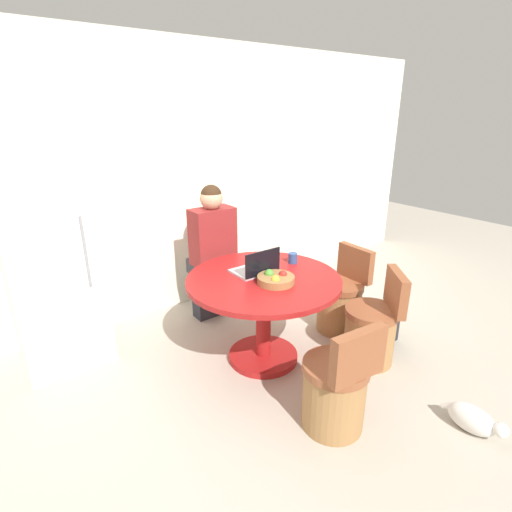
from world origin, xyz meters
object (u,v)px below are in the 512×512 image
Objects in this scene: laptop at (256,268)px; cat at (474,420)px; refrigerator at (50,257)px; chair_near_right_corner at (372,331)px; fruit_bowl at (276,279)px; chair_right_side at (341,302)px; handbag at (382,329)px; chair_near_camera at (336,391)px; person_seated at (211,249)px; dining_table at (264,300)px.

laptop is 1.81m from cat.
laptop is (1.31, -0.90, -0.12)m from refrigerator.
chair_near_right_corner is 2.81× the size of fruit_bowl.
chair_right_side is 2.64× the size of handbag.
handbag is (1.10, 0.43, -0.15)m from chair_near_camera.
handbag is at bearing 154.57° from cat.
fruit_bowl is 1.60m from cat.
refrigerator is 3.21m from cat.
person_seated is at bearing -7.83° from refrigerator.
refrigerator is 2.28× the size of chair_right_side.
chair_near_camera is at bearing -98.11° from fruit_bowl.
refrigerator is at bearing -112.86° from chair_right_side.
handbag is at bearing -17.52° from fruit_bowl.
person_seated is (-0.67, 1.38, 0.46)m from chair_near_right_corner.
person_seated reaches higher than chair_right_side.
cat is (0.58, -1.57, -0.69)m from laptop.
dining_table is 1.17m from handbag.
laptop reaches higher than chair_near_right_corner.
chair_right_side is 1.00× the size of chair_near_right_corner.
laptop reaches higher than chair_right_side.
dining_table is 0.92m from chair_near_right_corner.
fruit_bowl is (0.01, -0.13, 0.23)m from dining_table.
dining_table is (1.31, -1.01, -0.36)m from refrigerator.
refrigerator reaches higher than person_seated.
cat is at bearing 110.25° from laptop.
refrigerator is at bearing -51.18° from chair_near_camera.
refrigerator is 1.35m from person_seated.
laptop is at bearing -96.99° from chair_right_side.
fruit_bowl is at bearing -91.86° from chair_near_camera.
refrigerator is 2.33m from chair_near_camera.
chair_right_side is 0.59× the size of person_seated.
chair_near_camera reaches higher than dining_table.
refrigerator is at bearing -7.83° from person_seated.
cat is (0.58, -1.46, -0.45)m from dining_table.
laptop is (-0.68, 0.66, 0.50)m from chair_near_right_corner.
handbag is (0.31, 0.11, -0.15)m from chair_near_right_corner.
fruit_bowl is at bearing 89.39° from person_seated.
chair_right_side is 2.39× the size of laptop.
handbag is (0.99, -0.31, -0.64)m from fruit_bowl.
laptop is 1.10× the size of handbag.
dining_table is 0.92m from chair_right_side.
chair_near_right_corner is at bearing -17.81° from chair_right_side.
person_seated reaches higher than handbag.
refrigerator is 2.84m from handbag.
cat is 1.10m from handbag.
person_seated is (0.12, 1.71, 0.46)m from chair_near_camera.
handbag is at bearing -32.30° from refrigerator.
chair_right_side is 2.81× the size of fruit_bowl.
fruit_bowl is at bearing -41.05° from refrigerator.
laptop is (0.01, 0.11, 0.24)m from dining_table.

